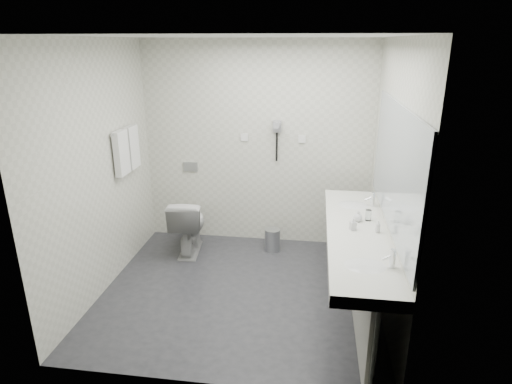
# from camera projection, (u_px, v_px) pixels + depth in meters

# --- Properties ---
(floor) EXTENTS (2.80, 2.80, 0.00)m
(floor) POSITION_uv_depth(u_px,v_px,m) (240.00, 291.00, 4.50)
(floor) COLOR #28282D
(floor) RESTS_ON ground
(ceiling) EXTENTS (2.80, 2.80, 0.00)m
(ceiling) POSITION_uv_depth(u_px,v_px,m) (236.00, 36.00, 3.67)
(ceiling) COLOR silver
(ceiling) RESTS_ON wall_back
(wall_back) EXTENTS (2.80, 0.00, 2.80)m
(wall_back) POSITION_uv_depth(u_px,v_px,m) (257.00, 146.00, 5.30)
(wall_back) COLOR beige
(wall_back) RESTS_ON floor
(wall_front) EXTENTS (2.80, 0.00, 2.80)m
(wall_front) POSITION_uv_depth(u_px,v_px,m) (204.00, 234.00, 2.87)
(wall_front) COLOR beige
(wall_front) RESTS_ON floor
(wall_left) EXTENTS (0.00, 2.60, 2.60)m
(wall_left) POSITION_uv_depth(u_px,v_px,m) (99.00, 171.00, 4.27)
(wall_left) COLOR beige
(wall_left) RESTS_ON floor
(wall_right) EXTENTS (0.00, 2.60, 2.60)m
(wall_right) POSITION_uv_depth(u_px,v_px,m) (391.00, 183.00, 3.91)
(wall_right) COLOR beige
(wall_right) RESTS_ON floor
(vanity_counter) EXTENTS (0.55, 2.20, 0.10)m
(vanity_counter) POSITION_uv_depth(u_px,v_px,m) (357.00, 236.00, 3.90)
(vanity_counter) COLOR silver
(vanity_counter) RESTS_ON floor
(vanity_panel) EXTENTS (0.03, 2.15, 0.75)m
(vanity_panel) POSITION_uv_depth(u_px,v_px,m) (357.00, 277.00, 4.04)
(vanity_panel) COLOR #97968E
(vanity_panel) RESTS_ON floor
(vanity_post_near) EXTENTS (0.06, 0.06, 0.75)m
(vanity_post_near) POSITION_uv_depth(u_px,v_px,m) (373.00, 352.00, 3.06)
(vanity_post_near) COLOR silver
(vanity_post_near) RESTS_ON floor
(vanity_post_far) EXTENTS (0.06, 0.06, 0.75)m
(vanity_post_far) POSITION_uv_depth(u_px,v_px,m) (352.00, 232.00, 5.01)
(vanity_post_far) COLOR silver
(vanity_post_far) RESTS_ON floor
(mirror) EXTENTS (0.02, 2.20, 1.05)m
(mirror) POSITION_uv_depth(u_px,v_px,m) (395.00, 168.00, 3.65)
(mirror) COLOR #B2BCC6
(mirror) RESTS_ON wall_right
(basin_near) EXTENTS (0.40, 0.31, 0.05)m
(basin_near) POSITION_uv_depth(u_px,v_px,m) (365.00, 267.00, 3.28)
(basin_near) COLOR silver
(basin_near) RESTS_ON vanity_counter
(basin_far) EXTENTS (0.40, 0.31, 0.05)m
(basin_far) POSITION_uv_depth(u_px,v_px,m) (353.00, 206.00, 4.50)
(basin_far) COLOR silver
(basin_far) RESTS_ON vanity_counter
(faucet_near) EXTENTS (0.04, 0.04, 0.15)m
(faucet_near) POSITION_uv_depth(u_px,v_px,m) (393.00, 259.00, 3.23)
(faucet_near) COLOR silver
(faucet_near) RESTS_ON vanity_counter
(faucet_far) EXTENTS (0.04, 0.04, 0.15)m
(faucet_far) POSITION_uv_depth(u_px,v_px,m) (373.00, 199.00, 4.44)
(faucet_far) COLOR silver
(faucet_far) RESTS_ON vanity_counter
(soap_bottle_a) EXTENTS (0.07, 0.07, 0.11)m
(soap_bottle_a) POSITION_uv_depth(u_px,v_px,m) (353.00, 224.00, 3.89)
(soap_bottle_a) COLOR silver
(soap_bottle_a) RESTS_ON vanity_counter
(soap_bottle_b) EXTENTS (0.10, 0.10, 0.11)m
(soap_bottle_b) POSITION_uv_depth(u_px,v_px,m) (358.00, 216.00, 4.07)
(soap_bottle_b) COLOR silver
(soap_bottle_b) RESTS_ON vanity_counter
(soap_bottle_c) EXTENTS (0.06, 0.06, 0.12)m
(soap_bottle_c) POSITION_uv_depth(u_px,v_px,m) (378.00, 226.00, 3.83)
(soap_bottle_c) COLOR silver
(soap_bottle_c) RESTS_ON vanity_counter
(glass_left) EXTENTS (0.07, 0.07, 0.10)m
(glass_left) POSITION_uv_depth(u_px,v_px,m) (368.00, 215.00, 4.09)
(glass_left) COLOR silver
(glass_left) RESTS_ON vanity_counter
(toilet) EXTENTS (0.46, 0.72, 0.70)m
(toilet) POSITION_uv_depth(u_px,v_px,m) (188.00, 225.00, 5.26)
(toilet) COLOR silver
(toilet) RESTS_ON floor
(flush_plate) EXTENTS (0.18, 0.02, 0.12)m
(flush_plate) POSITION_uv_depth(u_px,v_px,m) (190.00, 167.00, 5.50)
(flush_plate) COLOR #B2B5BA
(flush_plate) RESTS_ON wall_back
(pedal_bin) EXTENTS (0.20, 0.20, 0.27)m
(pedal_bin) POSITION_uv_depth(u_px,v_px,m) (272.00, 240.00, 5.34)
(pedal_bin) COLOR #B2B5BA
(pedal_bin) RESTS_ON floor
(bin_lid) EXTENTS (0.19, 0.19, 0.02)m
(bin_lid) POSITION_uv_depth(u_px,v_px,m) (273.00, 230.00, 5.30)
(bin_lid) COLOR #B2B5BA
(bin_lid) RESTS_ON pedal_bin
(towel_rail) EXTENTS (0.02, 0.62, 0.02)m
(towel_rail) POSITION_uv_depth(u_px,v_px,m) (124.00, 130.00, 4.68)
(towel_rail) COLOR silver
(towel_rail) RESTS_ON wall_left
(towel_near) EXTENTS (0.07, 0.24, 0.48)m
(towel_near) POSITION_uv_depth(u_px,v_px,m) (121.00, 153.00, 4.62)
(towel_near) COLOR silver
(towel_near) RESTS_ON towel_rail
(towel_far) EXTENTS (0.07, 0.24, 0.48)m
(towel_far) POSITION_uv_depth(u_px,v_px,m) (132.00, 147.00, 4.88)
(towel_far) COLOR silver
(towel_far) RESTS_ON towel_rail
(dryer_cradle) EXTENTS (0.10, 0.04, 0.14)m
(dryer_cradle) POSITION_uv_depth(u_px,v_px,m) (277.00, 126.00, 5.16)
(dryer_cradle) COLOR gray
(dryer_cradle) RESTS_ON wall_back
(dryer_barrel) EXTENTS (0.08, 0.14, 0.08)m
(dryer_barrel) POSITION_uv_depth(u_px,v_px,m) (277.00, 125.00, 5.08)
(dryer_barrel) COLOR gray
(dryer_barrel) RESTS_ON dryer_cradle
(dryer_cord) EXTENTS (0.02, 0.02, 0.35)m
(dryer_cord) POSITION_uv_depth(u_px,v_px,m) (277.00, 147.00, 5.23)
(dryer_cord) COLOR black
(dryer_cord) RESTS_ON dryer_cradle
(switch_plate_a) EXTENTS (0.09, 0.02, 0.09)m
(switch_plate_a) POSITION_uv_depth(u_px,v_px,m) (244.00, 137.00, 5.28)
(switch_plate_a) COLOR silver
(switch_plate_a) RESTS_ON wall_back
(switch_plate_b) EXTENTS (0.09, 0.02, 0.09)m
(switch_plate_b) POSITION_uv_depth(u_px,v_px,m) (302.00, 139.00, 5.19)
(switch_plate_b) COLOR silver
(switch_plate_b) RESTS_ON wall_back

